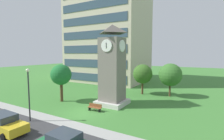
% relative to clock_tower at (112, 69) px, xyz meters
% --- Properties ---
extents(ground_plane, '(160.00, 160.00, 0.00)m').
position_rel_clock_tower_xyz_m(ground_plane, '(-1.24, -4.70, -4.89)').
color(ground_plane, '#3D7A33').
extents(kerb_strip, '(120.00, 1.60, 0.01)m').
position_rel_clock_tower_xyz_m(kerb_strip, '(-1.24, -7.88, -4.88)').
color(kerb_strip, '#9E9E99').
rests_on(kerb_strip, ground).
extents(office_building, '(18.71, 14.23, 28.80)m').
position_rel_clock_tower_xyz_m(office_building, '(-11.40, 18.02, 9.51)').
color(office_building, beige).
rests_on(office_building, ground).
extents(clock_tower, '(3.85, 3.85, 10.89)m').
position_rel_clock_tower_xyz_m(clock_tower, '(0.00, 0.00, 0.00)').
color(clock_tower, slate).
rests_on(clock_tower, ground).
extents(park_bench, '(1.83, 0.60, 0.88)m').
position_rel_clock_tower_xyz_m(park_bench, '(-0.51, -3.45, -4.43)').
color(park_bench, brown).
rests_on(park_bench, ground).
extents(street_lamp, '(0.36, 0.36, 5.52)m').
position_rel_clock_tower_xyz_m(street_lamp, '(-4.58, -9.36, -1.43)').
color(street_lamp, '#333338').
rests_on(street_lamp, ground).
extents(tree_near_tower, '(3.72, 3.72, 5.45)m').
position_rel_clock_tower_xyz_m(tree_near_tower, '(6.04, 8.53, -1.30)').
color(tree_near_tower, '#513823').
rests_on(tree_near_tower, ground).
extents(tree_streetside, '(3.01, 3.01, 5.49)m').
position_rel_clock_tower_xyz_m(tree_streetside, '(-7.24, -2.41, -0.95)').
color(tree_streetside, '#513823').
rests_on(tree_streetside, ground).
extents(tree_by_building, '(3.34, 3.34, 5.22)m').
position_rel_clock_tower_xyz_m(tree_by_building, '(1.58, 7.82, -1.36)').
color(tree_by_building, '#513823').
rests_on(tree_by_building, ground).
extents(parked_car_yellow, '(4.80, 2.01, 1.69)m').
position_rel_clock_tower_xyz_m(parked_car_yellow, '(-4.19, -12.10, -4.02)').
color(parked_car_yellow, gold).
rests_on(parked_car_yellow, ground).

